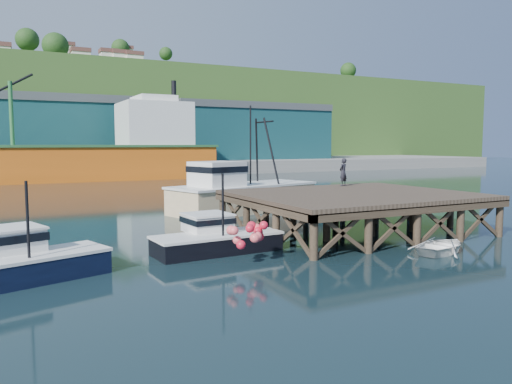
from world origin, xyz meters
TOP-DOWN VIEW (x-y plane):
  - ground at (0.00, 0.00)m, footprint 300.00×300.00m
  - wharf at (5.50, -0.19)m, footprint 12.00×10.00m
  - far_quay at (0.00, 70.00)m, footprint 160.00×40.00m
  - warehouse_mid at (0.00, 65.00)m, footprint 28.00×16.00m
  - warehouse_right at (30.00, 65.00)m, footprint 30.00×16.00m
  - cargo_ship at (-8.46, 48.00)m, footprint 55.50×10.00m
  - hillside at (0.00, 100.00)m, footprint 220.00×50.00m
  - boat_navy at (-11.01, -2.58)m, footprint 6.01×3.96m
  - boat_black at (-3.17, -1.31)m, footprint 5.79×4.86m
  - trawler at (3.63, 10.27)m, footprint 11.81×6.92m
  - dinghy at (5.57, -6.14)m, footprint 3.68×3.10m
  - dockworker at (7.65, 3.79)m, footprint 0.74×0.62m

SIDE VIEW (x-z plane):
  - ground at x=0.00m, z-range 0.00..0.00m
  - dinghy at x=5.57m, z-range 0.00..0.65m
  - boat_black at x=-3.17m, z-range -1.11..2.40m
  - boat_navy at x=-11.01m, z-range -1.06..2.48m
  - far_quay at x=0.00m, z-range 0.00..2.00m
  - trawler at x=3.63m, z-range -2.19..5.27m
  - wharf at x=5.50m, z-range 0.63..3.25m
  - dockworker at x=7.65m, z-range 2.12..3.87m
  - cargo_ship at x=-8.46m, z-range -3.56..10.19m
  - warehouse_mid at x=0.00m, z-range 2.00..11.00m
  - warehouse_right at x=30.00m, z-range 2.00..11.00m
  - hillside at x=0.00m, z-range 0.00..22.00m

